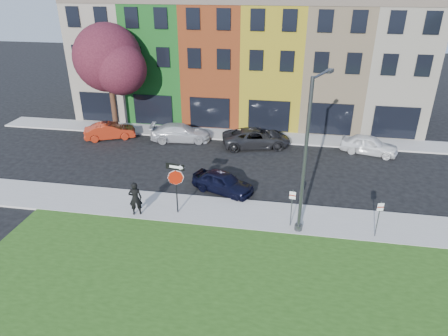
% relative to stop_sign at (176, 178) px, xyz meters
% --- Properties ---
extents(ground, '(120.00, 120.00, 0.00)m').
position_rel_stop_sign_xyz_m(ground, '(4.04, -2.49, -2.24)').
color(ground, black).
rests_on(ground, ground).
extents(sidewalk_near, '(40.00, 3.00, 0.12)m').
position_rel_stop_sign_xyz_m(sidewalk_near, '(6.04, 0.51, -2.18)').
color(sidewalk_near, '#989590').
rests_on(sidewalk_near, ground).
extents(sidewalk_far, '(40.00, 2.40, 0.12)m').
position_rel_stop_sign_xyz_m(sidewalk_far, '(1.04, 12.51, -2.18)').
color(sidewalk_far, '#989590').
rests_on(sidewalk_far, ground).
extents(rowhouse_block, '(30.00, 10.12, 10.00)m').
position_rel_stop_sign_xyz_m(rowhouse_block, '(1.54, 18.69, 2.75)').
color(rowhouse_block, beige).
rests_on(rowhouse_block, ground).
extents(stop_sign, '(1.05, 0.18, 2.97)m').
position_rel_stop_sign_xyz_m(stop_sign, '(0.00, 0.00, 0.00)').
color(stop_sign, black).
rests_on(stop_sign, sidewalk_near).
extents(man, '(1.00, 0.91, 1.95)m').
position_rel_stop_sign_xyz_m(man, '(-2.17, -0.55, -1.14)').
color(man, black).
rests_on(man, sidewalk_near).
extents(sedan_near, '(4.26, 4.96, 1.32)m').
position_rel_stop_sign_xyz_m(sedan_near, '(2.04, 2.94, -1.58)').
color(sedan_near, black).
rests_on(sedan_near, ground).
extents(parked_car_red, '(4.34, 5.01, 1.31)m').
position_rel_stop_sign_xyz_m(parked_car_red, '(-8.51, 10.16, -1.58)').
color(parked_car_red, maroon).
rests_on(parked_car_red, ground).
extents(parked_car_silver, '(3.36, 5.33, 1.38)m').
position_rel_stop_sign_xyz_m(parked_car_silver, '(-2.74, 10.68, -1.55)').
color(parked_car_silver, '#B0B0B5').
rests_on(parked_car_silver, ground).
extents(parked_car_dark, '(4.97, 6.40, 1.45)m').
position_rel_stop_sign_xyz_m(parked_car_dark, '(3.35, 10.47, -1.52)').
color(parked_car_dark, black).
rests_on(parked_car_dark, ground).
extents(parked_car_white, '(3.65, 4.89, 1.39)m').
position_rel_stop_sign_xyz_m(parked_car_white, '(11.72, 10.57, -1.55)').
color(parked_car_white, silver).
rests_on(parked_car_white, ground).
extents(street_lamp, '(1.27, 2.43, 7.95)m').
position_rel_stop_sign_xyz_m(street_lamp, '(6.70, -0.40, 1.89)').
color(street_lamp, '#444749').
rests_on(street_lamp, sidewalk_near).
extents(parking_sign_a, '(0.32, 0.10, 2.13)m').
position_rel_stop_sign_xyz_m(parking_sign_a, '(6.20, -0.28, -0.79)').
color(parking_sign_a, '#444749').
rests_on(parking_sign_a, sidewalk_near).
extents(parking_sign_b, '(0.32, 0.12, 1.98)m').
position_rel_stop_sign_xyz_m(parking_sign_b, '(10.44, -0.48, -0.87)').
color(parking_sign_b, '#444749').
rests_on(parking_sign_b, sidewalk_near).
extents(tree_purple, '(6.41, 5.61, 8.72)m').
position_rel_stop_sign_xyz_m(tree_purple, '(-8.61, 11.89, 3.78)').
color(tree_purple, black).
rests_on(tree_purple, sidewalk_far).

